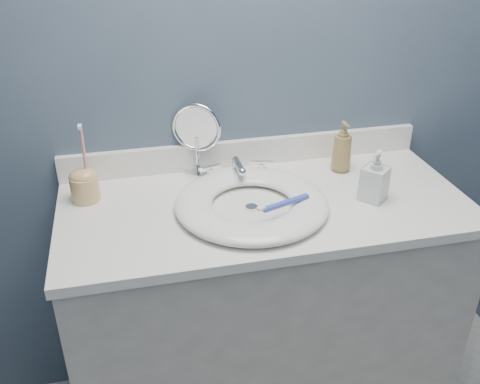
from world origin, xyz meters
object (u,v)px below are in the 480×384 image
object	(u,v)px
makeup_mirror	(197,136)
soap_bottle_amber	(342,147)
soap_bottle_clear	(375,176)
toothbrush_holder	(84,184)

from	to	relation	value
makeup_mirror	soap_bottle_amber	bearing A→B (deg)	12.78
soap_bottle_clear	toothbrush_holder	world-z (taller)	toothbrush_holder
makeup_mirror	soap_bottle_clear	size ratio (longest dim) A/B	1.53
soap_bottle_amber	soap_bottle_clear	distance (m)	0.21
soap_bottle_clear	toothbrush_holder	xyz separation A→B (m)	(-0.84, 0.19, -0.02)
soap_bottle_amber	toothbrush_holder	size ratio (longest dim) A/B	0.70
soap_bottle_clear	makeup_mirror	bearing A→B (deg)	-162.01
soap_bottle_amber	toothbrush_holder	bearing A→B (deg)	-179.47
makeup_mirror	soap_bottle_clear	world-z (taller)	makeup_mirror
makeup_mirror	soap_bottle_clear	bearing A→B (deg)	-7.59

